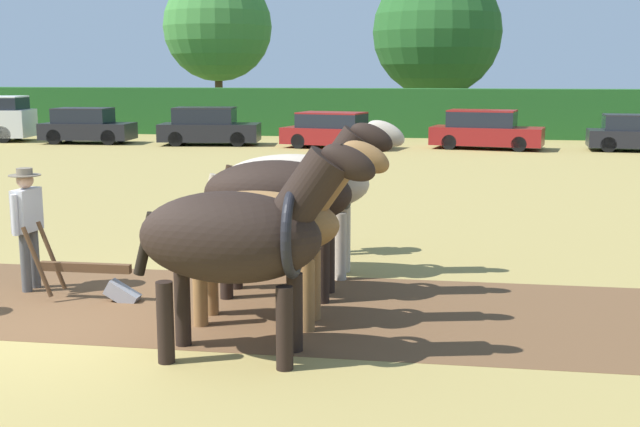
{
  "coord_description": "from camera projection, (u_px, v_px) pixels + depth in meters",
  "views": [
    {
      "loc": [
        4.84,
        -8.54,
        3.03
      ],
      "look_at": [
        2.85,
        2.29,
        1.1
      ],
      "focal_mm": 45.0,
      "sensor_mm": 36.0,
      "label": 1
    }
  ],
  "objects": [
    {
      "name": "parked_car_right",
      "position": [
        637.0,
        134.0,
        31.44
      ],
      "size": [
        3.9,
        1.95,
        1.44
      ],
      "rotation": [
        0.0,
        0.0,
        -0.06
      ],
      "color": "black",
      "rests_on": "ground"
    },
    {
      "name": "ground_plane",
      "position": [
        53.0,
        328.0,
        9.66
      ],
      "size": [
        240.0,
        240.0,
        0.0
      ],
      "primitive_type": "plane",
      "color": "#998447"
    },
    {
      "name": "tree_far_left",
      "position": [
        218.0,
        27.0,
        44.81
      ],
      "size": [
        6.07,
        6.07,
        8.63
      ],
      "color": "#4C3823",
      "rests_on": "ground"
    },
    {
      "name": "farmer_beside_team",
      "position": [
        335.0,
        196.0,
        13.46
      ],
      "size": [
        0.49,
        0.5,
        1.71
      ],
      "rotation": [
        0.0,
        0.0,
        0.78
      ],
      "color": "#38332D",
      "rests_on": "ground"
    },
    {
      "name": "plow",
      "position": [
        94.0,
        278.0,
        10.8
      ],
      "size": [
        1.54,
        0.47,
        1.13
      ],
      "rotation": [
        0.0,
        0.0,
        0.03
      ],
      "color": "#4C331E",
      "rests_on": "ground"
    },
    {
      "name": "parked_car_left",
      "position": [
        87.0,
        126.0,
        34.95
      ],
      "size": [
        4.01,
        2.03,
        1.54
      ],
      "rotation": [
        0.0,
        0.0,
        0.08
      ],
      "color": "black",
      "rests_on": "ground"
    },
    {
      "name": "parked_car_center_right",
      "position": [
        485.0,
        130.0,
        32.37
      ],
      "size": [
        4.65,
        2.5,
        1.57
      ],
      "rotation": [
        0.0,
        0.0,
        -0.17
      ],
      "color": "maroon",
      "rests_on": "ground"
    },
    {
      "name": "draft_horse_trail_left",
      "position": [
        286.0,
        194.0,
        10.83
      ],
      "size": [
        2.73,
        1.01,
        2.47
      ],
      "rotation": [
        0.0,
        0.0,
        0.03
      ],
      "color": "black",
      "rests_on": "ground"
    },
    {
      "name": "tree_left",
      "position": [
        437.0,
        32.0,
        44.12
      ],
      "size": [
        7.11,
        7.11,
        8.83
      ],
      "color": "#423323",
      "rests_on": "ground"
    },
    {
      "name": "draft_horse_trail_right",
      "position": [
        302.0,
        184.0,
        12.03
      ],
      "size": [
        2.94,
        0.98,
        2.44
      ],
      "rotation": [
        0.0,
        0.0,
        0.03
      ],
      "color": "#B2A38E",
      "rests_on": "ground"
    },
    {
      "name": "parked_car_center",
      "position": [
        335.0,
        131.0,
        32.8
      ],
      "size": [
        4.63,
        2.68,
        1.46
      ],
      "rotation": [
        0.0,
        0.0,
        -0.2
      ],
      "color": "maroon",
      "rests_on": "ground"
    },
    {
      "name": "parked_car_center_left",
      "position": [
        208.0,
        127.0,
        34.18
      ],
      "size": [
        4.42,
        2.41,
        1.6
      ],
      "rotation": [
        0.0,
        0.0,
        0.14
      ],
      "color": "black",
      "rests_on": "ground"
    },
    {
      "name": "plowed_furrow_strip",
      "position": [
        17.0,
        296.0,
        11.03
      ],
      "size": [
        23.76,
        4.13,
        0.01
      ],
      "primitive_type": "cube",
      "rotation": [
        0.0,
        0.0,
        0.03
      ],
      "color": "brown",
      "rests_on": "ground"
    },
    {
      "name": "farmer_at_plow",
      "position": [
        27.0,
        219.0,
        11.2
      ],
      "size": [
        0.44,
        0.67,
        1.74
      ],
      "rotation": [
        0.0,
        0.0,
        -0.04
      ],
      "color": "#4C4C4C",
      "rests_on": "ground"
    },
    {
      "name": "hedgerow",
      "position": [
        367.0,
        112.0,
        39.06
      ],
      "size": [
        56.16,
        1.89,
        2.3
      ],
      "primitive_type": "cube",
      "color": "#1E511E",
      "rests_on": "ground"
    },
    {
      "name": "draft_horse_lead_left",
      "position": [
        240.0,
        236.0,
        8.45
      ],
      "size": [
        2.69,
        1.08,
        2.41
      ],
      "rotation": [
        0.0,
        0.0,
        0.03
      ],
      "color": "black",
      "rests_on": "ground"
    },
    {
      "name": "draft_horse_lead_right",
      "position": [
        267.0,
        223.0,
        9.66
      ],
      "size": [
        2.77,
        0.9,
        2.34
      ],
      "rotation": [
        0.0,
        0.0,
        0.03
      ],
      "color": "brown",
      "rests_on": "ground"
    }
  ]
}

